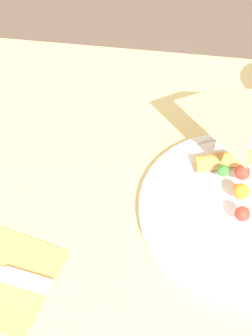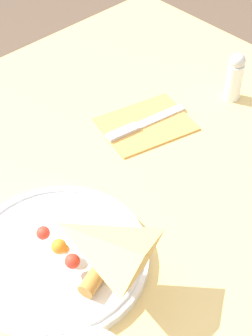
{
  "view_description": "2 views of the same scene",
  "coord_description": "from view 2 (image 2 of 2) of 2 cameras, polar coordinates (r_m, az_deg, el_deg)",
  "views": [
    {
      "loc": [
        0.0,
        0.31,
        1.36
      ],
      "look_at": [
        0.06,
        -0.12,
        0.81
      ],
      "focal_mm": 55.0,
      "sensor_mm": 36.0,
      "label": 1
    },
    {
      "loc": [
        -0.33,
        -0.48,
        1.4
      ],
      "look_at": [
        0.06,
        -0.07,
        0.83
      ],
      "focal_mm": 55.0,
      "sensor_mm": 36.0,
      "label": 2
    }
  ],
  "objects": [
    {
      "name": "butter_knife",
      "position": [
        0.97,
        1.86,
        4.93
      ],
      "size": [
        0.18,
        0.05,
        0.01
      ],
      "rotation": [
        0.0,
        0.0,
        -0.17
      ],
      "color": "#B2B2B7",
      "rests_on": "napkin_folded"
    },
    {
      "name": "dining_table",
      "position": [
        0.94,
        -5.53,
        -6.95
      ],
      "size": [
        1.17,
        0.84,
        0.76
      ],
      "color": "#DBB770",
      "rests_on": "ground_plane"
    },
    {
      "name": "plate_pizza",
      "position": [
        0.77,
        -7.47,
        -9.62
      ],
      "size": [
        0.27,
        0.27,
        0.05
      ],
      "color": "white",
      "rests_on": "dining_table"
    },
    {
      "name": "napkin_folded",
      "position": [
        0.98,
        2.24,
        4.88
      ],
      "size": [
        0.19,
        0.16,
        0.0
      ],
      "rotation": [
        0.0,
        0.0,
        -0.25
      ],
      "color": "#E59E4C",
      "rests_on": "dining_table"
    },
    {
      "name": "salt_shaker",
      "position": [
        1.04,
        11.97,
        9.91
      ],
      "size": [
        0.03,
        0.03,
        0.1
      ],
      "color": "white",
      "rests_on": "dining_table"
    }
  ]
}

